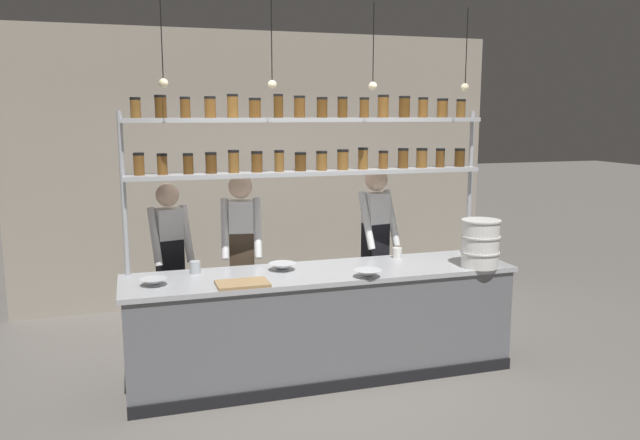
{
  "coord_description": "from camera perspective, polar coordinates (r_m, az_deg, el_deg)",
  "views": [
    {
      "loc": [
        -1.51,
        -4.85,
        2.22
      ],
      "look_at": [
        0.04,
        0.2,
        1.32
      ],
      "focal_mm": 35.0,
      "sensor_mm": 36.0,
      "label": 1
    }
  ],
  "objects": [
    {
      "name": "ground_plane",
      "position": [
        5.55,
        0.22,
        -13.91
      ],
      "size": [
        40.0,
        40.0,
        0.0
      ],
      "primitive_type": "plane",
      "color": "slate"
    },
    {
      "name": "back_wall",
      "position": [
        7.42,
        -5.26,
        4.66
      ],
      "size": [
        5.69,
        0.12,
        3.15
      ],
      "primitive_type": "cube",
      "color": "#9E9384",
      "rests_on": "ground_plane"
    },
    {
      "name": "prep_counter",
      "position": [
        5.38,
        0.22,
        -9.42
      ],
      "size": [
        3.29,
        0.76,
        0.92
      ],
      "color": "slate",
      "rests_on": "ground_plane"
    },
    {
      "name": "spice_shelf_unit",
      "position": [
        5.41,
        -0.68,
        6.56
      ],
      "size": [
        3.17,
        0.28,
        2.39
      ],
      "color": "#ADAFB5",
      "rests_on": "ground_plane"
    },
    {
      "name": "chef_left",
      "position": [
        5.79,
        -13.54,
        -3.54
      ],
      "size": [
        0.4,
        0.33,
        1.61
      ],
      "rotation": [
        0.0,
        0.0,
        0.24
      ],
      "color": "black",
      "rests_on": "ground_plane"
    },
    {
      "name": "chef_center",
      "position": [
        5.72,
        -7.17,
        -2.98
      ],
      "size": [
        0.39,
        0.32,
        1.69
      ],
      "rotation": [
        0.0,
        0.0,
        -0.16
      ],
      "color": "black",
      "rests_on": "ground_plane"
    },
    {
      "name": "chef_right",
      "position": [
        6.06,
        5.11,
        -2.06
      ],
      "size": [
        0.4,
        0.33,
        1.71
      ],
      "rotation": [
        0.0,
        0.0,
        0.22
      ],
      "color": "black",
      "rests_on": "ground_plane"
    },
    {
      "name": "container_stack",
      "position": [
        5.5,
        14.45,
        -2.08
      ],
      "size": [
        0.33,
        0.33,
        0.41
      ],
      "color": "white",
      "rests_on": "prep_counter"
    },
    {
      "name": "cutting_board",
      "position": [
        4.85,
        -7.11,
        -5.8
      ],
      "size": [
        0.4,
        0.26,
        0.02
      ],
      "color": "#A88456",
      "rests_on": "prep_counter"
    },
    {
      "name": "prep_bowl_near_left",
      "position": [
        5.26,
        -3.46,
        -4.3
      ],
      "size": [
        0.23,
        0.23,
        0.06
      ],
      "color": "silver",
      "rests_on": "prep_counter"
    },
    {
      "name": "prep_bowl_center_front",
      "position": [
        5.05,
        4.4,
        -4.92
      ],
      "size": [
        0.23,
        0.23,
        0.06
      ],
      "color": "silver",
      "rests_on": "prep_counter"
    },
    {
      "name": "prep_bowl_center_back",
      "position": [
        4.96,
        -14.97,
        -5.52
      ],
      "size": [
        0.21,
        0.21,
        0.06
      ],
      "color": "silver",
      "rests_on": "prep_counter"
    },
    {
      "name": "serving_cup_front",
      "position": [
        5.25,
        -11.34,
        -4.26
      ],
      "size": [
        0.09,
        0.09,
        0.1
      ],
      "color": "#B2B7BC",
      "rests_on": "prep_counter"
    },
    {
      "name": "serving_cup_by_board",
      "position": [
        5.74,
        7.08,
        -3.0
      ],
      "size": [
        0.08,
        0.08,
        0.09
      ],
      "color": "silver",
      "rests_on": "prep_counter"
    },
    {
      "name": "pendant_light_row",
      "position": [
        5.09,
        0.41,
        12.61
      ],
      "size": [
        2.59,
        0.07,
        0.69
      ],
      "color": "black"
    }
  ]
}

